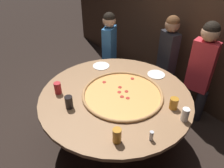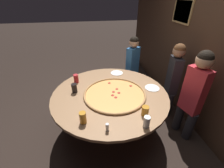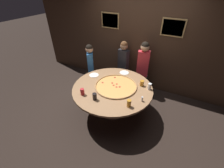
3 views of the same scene
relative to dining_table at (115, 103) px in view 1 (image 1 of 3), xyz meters
name	(u,v)px [view 1 (image 1 of 3)]	position (x,y,z in m)	size (l,w,h in m)	color
ground_plane	(115,139)	(0.00, 0.00, -0.62)	(24.00, 24.00, 0.00)	black
back_wall	(204,20)	(0.00, 1.45, 0.68)	(6.40, 0.08, 2.60)	#3D281C
dining_table	(115,103)	(0.00, 0.00, 0.00)	(1.71, 1.71, 0.74)	#936B47
giant_pizza	(123,94)	(0.05, 0.06, 0.13)	(0.91, 0.91, 0.03)	#E0994C
drink_cup_by_shaker	(117,136)	(0.53, -0.40, 0.19)	(0.08, 0.08, 0.15)	#BC7A23
drink_cup_far_left	(58,88)	(-0.42, -0.50, 0.19)	(0.08, 0.08, 0.14)	#B22328
drink_cup_front_edge	(174,103)	(0.54, 0.34, 0.18)	(0.09, 0.09, 0.12)	#BC7A23
drink_cup_beside_pizza	(185,115)	(0.72, 0.29, 0.19)	(0.07, 0.07, 0.14)	white
drink_cup_near_right	(69,102)	(-0.12, -0.52, 0.19)	(0.08, 0.08, 0.14)	black
white_plate_near_front	(101,66)	(-0.62, 0.23, 0.12)	(0.23, 0.23, 0.01)	white
white_plate_beside_cup	(156,74)	(-0.02, 0.67, 0.12)	(0.22, 0.22, 0.01)	white
condiment_shaker	(151,136)	(0.70, -0.14, 0.17)	(0.04, 0.04, 0.10)	silver
diner_far_left	(109,48)	(-1.00, 0.65, 0.12)	(0.28, 0.34, 1.31)	#232328
diner_centre_back	(201,68)	(0.29, 1.16, 0.19)	(0.38, 0.23, 1.43)	#232328
diner_side_left	(167,55)	(-0.26, 1.16, 0.14)	(0.35, 0.21, 1.35)	#232328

